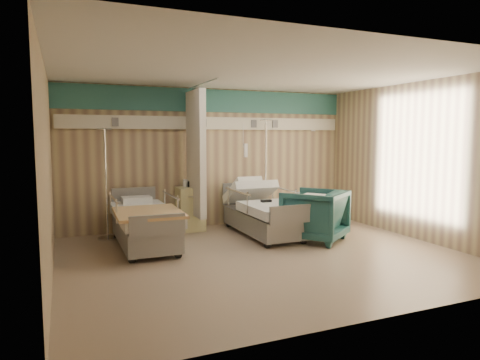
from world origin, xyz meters
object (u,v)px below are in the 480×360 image
object	(u,v)px
bed_left	(145,228)
iv_stand_left	(107,217)
bedside_cabinet	(190,209)
visitor_armchair	(315,215)
iv_stand_right	(265,202)
bed_right	(263,218)

from	to	relation	value
bed_left	iv_stand_left	distance (m)	0.94
bedside_cabinet	visitor_armchair	world-z (taller)	visitor_armchair
bed_left	iv_stand_right	size ratio (longest dim) A/B	0.99
bed_right	bedside_cabinet	distance (m)	1.46
visitor_armchair	iv_stand_left	xyz separation A→B (m)	(-3.37, 1.52, -0.05)
bedside_cabinet	visitor_armchair	size ratio (longest dim) A/B	0.85
bed_left	iv_stand_right	distance (m)	2.86
bedside_cabinet	iv_stand_right	bearing A→B (deg)	1.16
iv_stand_right	iv_stand_left	xyz separation A→B (m)	(-3.22, -0.15, -0.04)
visitor_armchair	iv_stand_right	world-z (taller)	iv_stand_right
bed_right	visitor_armchair	xyz separation A→B (m)	(0.65, -0.74, 0.14)
bed_left	iv_stand_left	xyz separation A→B (m)	(-0.52, 0.78, 0.09)
bed_right	visitor_armchair	world-z (taller)	visitor_armchair
visitor_armchair	iv_stand_left	distance (m)	3.70
bed_right	iv_stand_right	bearing A→B (deg)	61.82
bedside_cabinet	iv_stand_right	world-z (taller)	iv_stand_right
bed_right	bed_left	world-z (taller)	same
bedside_cabinet	iv_stand_left	size ratio (longest dim) A/B	0.43
bedside_cabinet	bed_right	bearing A→B (deg)	-38.05
bed_right	iv_stand_right	size ratio (longest dim) A/B	0.99
visitor_armchair	iv_stand_left	size ratio (longest dim) A/B	0.50
bed_right	iv_stand_right	xyz separation A→B (m)	(0.50, 0.93, 0.13)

